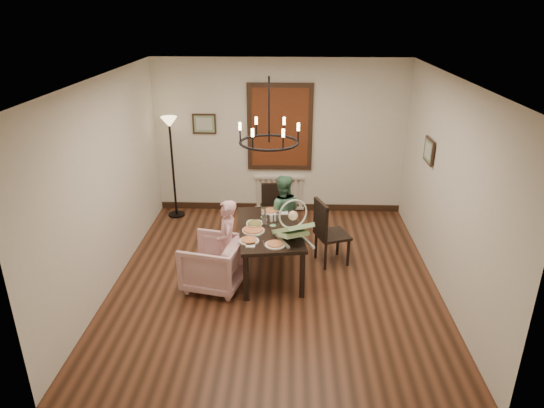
# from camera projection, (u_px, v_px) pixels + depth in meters

# --- Properties ---
(room_shell) EXTENTS (4.51, 5.00, 2.81)m
(room_shell) POSITION_uv_depth(u_px,v_px,m) (276.00, 177.00, 6.74)
(room_shell) COLOR brown
(room_shell) RESTS_ON ground
(dining_table) EXTENTS (1.06, 1.63, 0.71)m
(dining_table) POSITION_uv_depth(u_px,v_px,m) (269.00, 233.00, 6.87)
(dining_table) COLOR black
(dining_table) RESTS_ON room_shell
(chair_far) EXTENTS (0.45, 0.45, 0.92)m
(chair_far) POSITION_uv_depth(u_px,v_px,m) (275.00, 213.00, 7.93)
(chair_far) COLOR black
(chair_far) RESTS_ON room_shell
(chair_right) EXTENTS (0.57, 0.57, 1.02)m
(chair_right) POSITION_uv_depth(u_px,v_px,m) (333.00, 231.00, 7.18)
(chair_right) COLOR black
(chair_right) RESTS_ON room_shell
(armchair) EXTENTS (0.92, 0.90, 0.70)m
(armchair) POSITION_uv_depth(u_px,v_px,m) (213.00, 264.00, 6.62)
(armchair) COLOR beige
(armchair) RESTS_ON room_shell
(elderly_woman) EXTENTS (0.30, 0.41, 1.02)m
(elderly_woman) POSITION_uv_depth(u_px,v_px,m) (228.00, 250.00, 6.65)
(elderly_woman) COLOR #D798A0
(elderly_woman) RESTS_ON room_shell
(seated_man) EXTENTS (0.52, 0.42, 1.03)m
(seated_man) POSITION_uv_depth(u_px,v_px,m) (282.00, 219.00, 7.57)
(seated_man) COLOR #47775A
(seated_man) RESTS_ON room_shell
(baby_bouncer) EXTENTS (0.64, 0.72, 0.39)m
(baby_bouncer) POSITION_uv_depth(u_px,v_px,m) (293.00, 227.00, 6.39)
(baby_bouncer) COLOR #B3E79F
(baby_bouncer) RESTS_ON dining_table
(salad_bowl) EXTENTS (0.28, 0.28, 0.07)m
(salad_bowl) POSITION_uv_depth(u_px,v_px,m) (254.00, 224.00, 6.84)
(salad_bowl) COLOR white
(salad_bowl) RESTS_ON dining_table
(pizza_platter) EXTENTS (0.31, 0.31, 0.04)m
(pizza_platter) POSITION_uv_depth(u_px,v_px,m) (253.00, 230.00, 6.71)
(pizza_platter) COLOR tan
(pizza_platter) RESTS_ON dining_table
(drinking_glass) EXTENTS (0.07, 0.07, 0.14)m
(drinking_glass) POSITION_uv_depth(u_px,v_px,m) (264.00, 222.00, 6.85)
(drinking_glass) COLOR silver
(drinking_glass) RESTS_ON dining_table
(window_blinds) EXTENTS (1.00, 0.03, 1.40)m
(window_blinds) POSITION_uv_depth(u_px,v_px,m) (280.00, 127.00, 8.59)
(window_blinds) COLOR #563111
(window_blinds) RESTS_ON room_shell
(radiator) EXTENTS (0.92, 0.12, 0.62)m
(radiator) POSITION_uv_depth(u_px,v_px,m) (280.00, 193.00, 9.09)
(radiator) COLOR silver
(radiator) RESTS_ON room_shell
(picture_back) EXTENTS (0.42, 0.03, 0.36)m
(picture_back) POSITION_uv_depth(u_px,v_px,m) (204.00, 124.00, 8.63)
(picture_back) COLOR black
(picture_back) RESTS_ON room_shell
(picture_right) EXTENTS (0.03, 0.42, 0.36)m
(picture_right) POSITION_uv_depth(u_px,v_px,m) (429.00, 151.00, 7.05)
(picture_right) COLOR black
(picture_right) RESTS_ON room_shell
(floor_lamp) EXTENTS (0.30, 0.30, 1.80)m
(floor_lamp) POSITION_uv_depth(u_px,v_px,m) (173.00, 169.00, 8.64)
(floor_lamp) COLOR black
(floor_lamp) RESTS_ON room_shell
(chandelier) EXTENTS (0.80, 0.80, 0.04)m
(chandelier) POSITION_uv_depth(u_px,v_px,m) (269.00, 142.00, 6.36)
(chandelier) COLOR black
(chandelier) RESTS_ON room_shell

